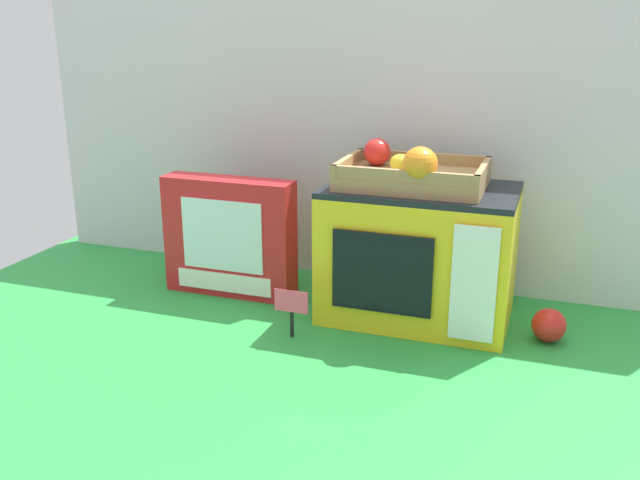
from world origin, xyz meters
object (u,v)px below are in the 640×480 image
(price_sign, at_px, (291,306))
(loose_toy_apple, at_px, (549,325))
(toy_microwave, at_px, (418,254))
(food_groups_crate, at_px, (411,173))
(cookie_set_box, at_px, (230,237))

(price_sign, distance_m, loose_toy_apple, 0.51)
(toy_microwave, relative_size, loose_toy_apple, 5.73)
(toy_microwave, height_order, loose_toy_apple, toy_microwave)
(toy_microwave, xyz_separation_m, food_groups_crate, (-0.02, -0.00, 0.17))
(toy_microwave, bearing_deg, cookie_set_box, -178.87)
(price_sign, height_order, loose_toy_apple, price_sign)
(toy_microwave, distance_m, price_sign, 0.29)
(food_groups_crate, distance_m, loose_toy_apple, 0.41)
(toy_microwave, relative_size, food_groups_crate, 1.33)
(cookie_set_box, bearing_deg, food_groups_crate, 0.92)
(cookie_set_box, relative_size, loose_toy_apple, 4.51)
(food_groups_crate, xyz_separation_m, loose_toy_apple, (0.29, -0.03, -0.28))
(cookie_set_box, xyz_separation_m, loose_toy_apple, (0.70, -0.02, -0.10))
(toy_microwave, xyz_separation_m, loose_toy_apple, (0.27, -0.03, -0.11))
(food_groups_crate, xyz_separation_m, cookie_set_box, (-0.41, -0.01, -0.18))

